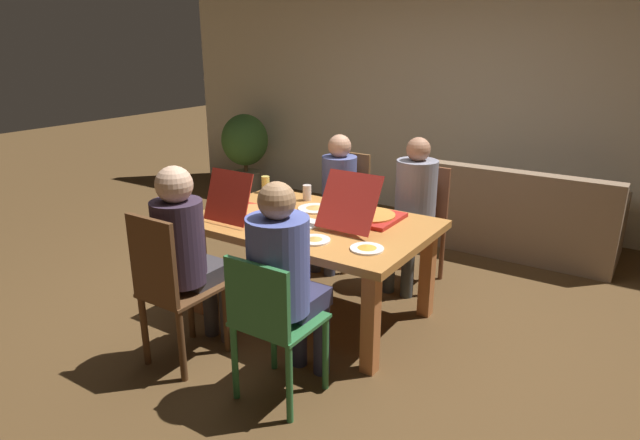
{
  "coord_description": "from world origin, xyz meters",
  "views": [
    {
      "loc": [
        2.03,
        -3.01,
        1.95
      ],
      "look_at": [
        0.0,
        0.1,
        0.7
      ],
      "focal_mm": 30.6,
      "sensor_mm": 36.0,
      "label": 1
    }
  ],
  "objects_px": {
    "chair_3": "(344,206)",
    "drinking_glass_2": "(266,184)",
    "person_3": "(336,191)",
    "couch": "(521,221)",
    "chair_1": "(171,287)",
    "plate_0": "(302,224)",
    "person_1": "(186,247)",
    "pizza_box_1": "(366,214)",
    "plate_3": "(367,248)",
    "potted_plant": "(245,146)",
    "chair_2": "(419,218)",
    "drinking_glass_0": "(307,193)",
    "drinking_glass_1": "(195,209)",
    "plate_2": "(315,208)",
    "person_0": "(284,272)",
    "dining_table": "(312,233)",
    "plate_1": "(315,240)",
    "person_2": "(413,201)",
    "pizza_box_0": "(247,209)",
    "chair_0": "(270,321)"
  },
  "relations": [
    {
      "from": "plate_0",
      "to": "drinking_glass_0",
      "type": "height_order",
      "value": "drinking_glass_0"
    },
    {
      "from": "pizza_box_0",
      "to": "potted_plant",
      "type": "relative_size",
      "value": 0.48
    },
    {
      "from": "chair_0",
      "to": "dining_table",
      "type": "bearing_deg",
      "value": 111.57
    },
    {
      "from": "plate_0",
      "to": "drinking_glass_2",
      "type": "height_order",
      "value": "drinking_glass_2"
    },
    {
      "from": "person_1",
      "to": "plate_0",
      "type": "relative_size",
      "value": 4.98
    },
    {
      "from": "pizza_box_1",
      "to": "couch",
      "type": "bearing_deg",
      "value": 72.21
    },
    {
      "from": "pizza_box_0",
      "to": "chair_1",
      "type": "bearing_deg",
      "value": -82.48
    },
    {
      "from": "pizza_box_0",
      "to": "drinking_glass_1",
      "type": "height_order",
      "value": "pizza_box_0"
    },
    {
      "from": "pizza_box_0",
      "to": "person_0",
      "type": "bearing_deg",
      "value": -39.05
    },
    {
      "from": "person_3",
      "to": "plate_0",
      "type": "xyz_separation_m",
      "value": [
        0.32,
        -0.97,
        0.04
      ]
    },
    {
      "from": "chair_3",
      "to": "plate_2",
      "type": "relative_size",
      "value": 3.8
    },
    {
      "from": "plate_1",
      "to": "chair_1",
      "type": "bearing_deg",
      "value": -129.38
    },
    {
      "from": "chair_0",
      "to": "chair_2",
      "type": "relative_size",
      "value": 0.91
    },
    {
      "from": "plate_1",
      "to": "drinking_glass_2",
      "type": "distance_m",
      "value": 1.22
    },
    {
      "from": "person_2",
      "to": "pizza_box_1",
      "type": "xyz_separation_m",
      "value": [
        -0.06,
        -0.65,
        0.06
      ]
    },
    {
      "from": "dining_table",
      "to": "drinking_glass_0",
      "type": "height_order",
      "value": "drinking_glass_0"
    },
    {
      "from": "chair_1",
      "to": "couch",
      "type": "relative_size",
      "value": 0.58
    },
    {
      "from": "drinking_glass_1",
      "to": "drinking_glass_2",
      "type": "distance_m",
      "value": 0.81
    },
    {
      "from": "chair_1",
      "to": "pizza_box_1",
      "type": "distance_m",
      "value": 1.41
    },
    {
      "from": "chair_2",
      "to": "potted_plant",
      "type": "bearing_deg",
      "value": 156.2
    },
    {
      "from": "person_0",
      "to": "person_2",
      "type": "distance_m",
      "value": 1.7
    },
    {
      "from": "chair_3",
      "to": "drinking_glass_2",
      "type": "bearing_deg",
      "value": -123.94
    },
    {
      "from": "pizza_box_1",
      "to": "plate_0",
      "type": "distance_m",
      "value": 0.46
    },
    {
      "from": "chair_2",
      "to": "potted_plant",
      "type": "height_order",
      "value": "potted_plant"
    },
    {
      "from": "chair_1",
      "to": "couch",
      "type": "xyz_separation_m",
      "value": [
        1.28,
        3.17,
        -0.24
      ]
    },
    {
      "from": "drinking_glass_0",
      "to": "drinking_glass_1",
      "type": "distance_m",
      "value": 0.91
    },
    {
      "from": "chair_0",
      "to": "drinking_glass_1",
      "type": "height_order",
      "value": "chair_0"
    },
    {
      "from": "pizza_box_1",
      "to": "plate_0",
      "type": "bearing_deg",
      "value": -137.16
    },
    {
      "from": "chair_0",
      "to": "drinking_glass_1",
      "type": "distance_m",
      "value": 1.29
    },
    {
      "from": "plate_2",
      "to": "couch",
      "type": "xyz_separation_m",
      "value": [
        1.08,
        1.91,
        -0.44
      ]
    },
    {
      "from": "person_0",
      "to": "couch",
      "type": "distance_m",
      "value": 3.08
    },
    {
      "from": "person_0",
      "to": "pizza_box_1",
      "type": "distance_m",
      "value": 1.05
    },
    {
      "from": "dining_table",
      "to": "chair_0",
      "type": "relative_size",
      "value": 1.88
    },
    {
      "from": "person_1",
      "to": "chair_0",
      "type": "bearing_deg",
      "value": -8.63
    },
    {
      "from": "drinking_glass_1",
      "to": "couch",
      "type": "height_order",
      "value": "drinking_glass_1"
    },
    {
      "from": "person_3",
      "to": "pizza_box_1",
      "type": "relative_size",
      "value": 1.91
    },
    {
      "from": "pizza_box_1",
      "to": "person_0",
      "type": "bearing_deg",
      "value": -86.46
    },
    {
      "from": "person_2",
      "to": "dining_table",
      "type": "bearing_deg",
      "value": -114.47
    },
    {
      "from": "person_3",
      "to": "plate_2",
      "type": "height_order",
      "value": "person_3"
    },
    {
      "from": "person_3",
      "to": "drinking_glass_2",
      "type": "relative_size",
      "value": 8.57
    },
    {
      "from": "person_2",
      "to": "plate_1",
      "type": "bearing_deg",
      "value": -97.34
    },
    {
      "from": "chair_1",
      "to": "plate_1",
      "type": "relative_size",
      "value": 4.92
    },
    {
      "from": "plate_2",
      "to": "drinking_glass_2",
      "type": "relative_size",
      "value": 1.89
    },
    {
      "from": "person_3",
      "to": "couch",
      "type": "relative_size",
      "value": 0.69
    },
    {
      "from": "pizza_box_0",
      "to": "pizza_box_1",
      "type": "height_order",
      "value": "pizza_box_1"
    },
    {
      "from": "couch",
      "to": "potted_plant",
      "type": "relative_size",
      "value": 1.67
    },
    {
      "from": "person_0",
      "to": "plate_3",
      "type": "xyz_separation_m",
      "value": [
        0.2,
        0.57,
        -0.01
      ]
    },
    {
      "from": "person_1",
      "to": "pizza_box_1",
      "type": "height_order",
      "value": "person_1"
    },
    {
      "from": "plate_3",
      "to": "potted_plant",
      "type": "relative_size",
      "value": 0.2
    },
    {
      "from": "person_2",
      "to": "couch",
      "type": "distance_m",
      "value": 1.47
    }
  ]
}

